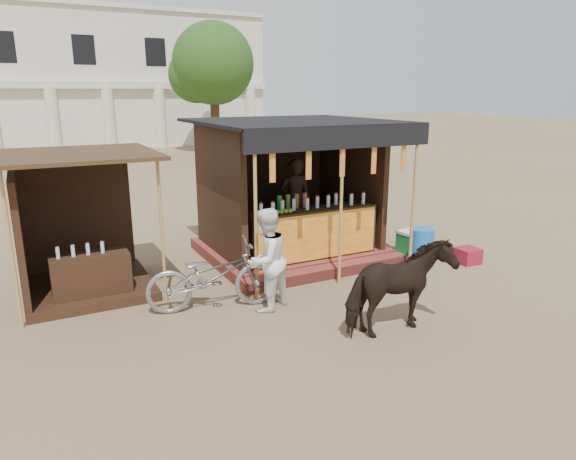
# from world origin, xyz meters

# --- Properties ---
(ground) EXTENTS (120.00, 120.00, 0.00)m
(ground) POSITION_xyz_m (0.00, 0.00, 0.00)
(ground) COLOR #846B4C
(ground) RESTS_ON ground
(main_stall) EXTENTS (3.60, 3.61, 2.78)m
(main_stall) POSITION_xyz_m (1.01, 3.36, 1.03)
(main_stall) COLOR brown
(main_stall) RESTS_ON ground
(secondary_stall) EXTENTS (2.40, 2.40, 2.38)m
(secondary_stall) POSITION_xyz_m (-3.17, 3.24, 0.85)
(secondary_stall) COLOR #351E13
(secondary_stall) RESTS_ON ground
(cow) EXTENTS (1.60, 0.78, 1.33)m
(cow) POSITION_xyz_m (0.68, -0.46, 0.67)
(cow) COLOR black
(cow) RESTS_ON ground
(motorbike) EXTENTS (2.17, 1.12, 1.09)m
(motorbike) POSITION_xyz_m (-1.34, 1.54, 0.54)
(motorbike) COLOR gray
(motorbike) RESTS_ON ground
(bystander) EXTENTS (0.98, 0.90, 1.62)m
(bystander) POSITION_xyz_m (-0.61, 1.15, 0.81)
(bystander) COLOR white
(bystander) RESTS_ON ground
(blue_barrel) EXTENTS (0.56, 0.56, 0.75)m
(blue_barrel) POSITION_xyz_m (2.97, 1.66, 0.37)
(blue_barrel) COLOR blue
(blue_barrel) RESTS_ON ground
(red_crate) EXTENTS (0.43, 0.44, 0.31)m
(red_crate) POSITION_xyz_m (3.89, 1.34, 0.15)
(red_crate) COLOR maroon
(red_crate) RESTS_ON ground
(cooler) EXTENTS (0.69, 0.52, 0.46)m
(cooler) POSITION_xyz_m (3.46, 2.46, 0.23)
(cooler) COLOR #1B7D39
(cooler) RESTS_ON ground
(background_building) EXTENTS (26.00, 7.45, 8.18)m
(background_building) POSITION_xyz_m (-2.00, 29.94, 3.98)
(background_building) COLOR silver
(background_building) RESTS_ON ground
(tree) EXTENTS (4.50, 4.40, 7.00)m
(tree) POSITION_xyz_m (5.81, 22.14, 4.63)
(tree) COLOR #382314
(tree) RESTS_ON ground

